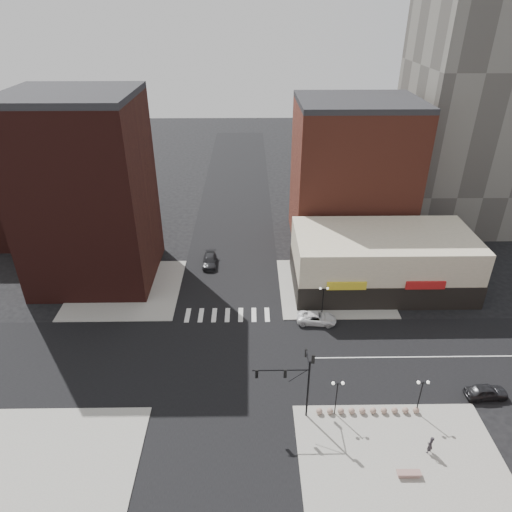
{
  "coord_description": "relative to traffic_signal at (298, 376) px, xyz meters",
  "views": [
    {
      "loc": [
        2.89,
        -39.08,
        35.34
      ],
      "look_at": [
        3.51,
        4.09,
        11.0
      ],
      "focal_mm": 32.0,
      "sensor_mm": 36.0,
      "label": 1
    }
  ],
  "objects": [
    {
      "name": "sidewalk_nw",
      "position": [
        -21.74,
        22.33,
        -4.9
      ],
      "size": [
        15.0,
        15.0,
        0.12
      ],
      "primitive_type": "cube",
      "color": "gray",
      "rests_on": "ground"
    },
    {
      "name": "bollard_row",
      "position": [
        6.99,
        -0.17,
        -4.53
      ],
      "size": [
        10.07,
        0.62,
        0.62
      ],
      "color": "#8B6C60",
      "rests_on": "sidewalk_se"
    },
    {
      "name": "road_ew",
      "position": [
        -7.24,
        7.83,
        -4.95
      ],
      "size": [
        200.0,
        14.0,
        0.02
      ],
      "primitive_type": "cube",
      "color": "black",
      "rests_on": "ground"
    },
    {
      "name": "dark_sedan_north",
      "position": [
        -10.52,
        28.8,
        -4.24
      ],
      "size": [
        2.13,
        4.99,
        1.44
      ],
      "primitive_type": "imported",
      "rotation": [
        0.0,
        0.0,
        0.02
      ],
      "color": "black",
      "rests_on": "ground"
    },
    {
      "name": "building_nw_low",
      "position": [
        -39.24,
        41.83,
        1.04
      ],
      "size": [
        20.0,
        18.0,
        12.0
      ],
      "primitive_type": "cube",
      "color": "#371511",
      "rests_on": "ground"
    },
    {
      "name": "building_ne_midrise",
      "position": [
        11.76,
        37.33,
        6.04
      ],
      "size": [
        18.0,
        15.0,
        22.0
      ],
      "primitive_type": "cube",
      "color": "brown",
      "rests_on": "ground"
    },
    {
      "name": "street_lamp_se_b",
      "position": [
        11.76,
        -0.17,
        -1.67
      ],
      "size": [
        1.22,
        0.32,
        4.16
      ],
      "color": "black",
      "rests_on": "sidewalk_se"
    },
    {
      "name": "white_suv",
      "position": [
        3.87,
        14.33,
        -4.28
      ],
      "size": [
        5.13,
        2.74,
        1.37
      ],
      "primitive_type": "imported",
      "rotation": [
        0.0,
        0.0,
        1.47
      ],
      "color": "white",
      "rests_on": "ground"
    },
    {
      "name": "building_ne_row",
      "position": [
        13.76,
        22.83,
        -1.66
      ],
      "size": [
        24.2,
        12.2,
        8.0
      ],
      "color": "beige",
      "rests_on": "ground"
    },
    {
      "name": "dark_sedan_east",
      "position": [
        19.46,
        1.83,
        -4.24
      ],
      "size": [
        4.34,
        1.95,
        1.45
      ],
      "primitive_type": "imported",
      "rotation": [
        0.0,
        0.0,
        1.63
      ],
      "color": "black",
      "rests_on": "ground"
    },
    {
      "name": "building_nw",
      "position": [
        -26.24,
        26.33,
        7.54
      ],
      "size": [
        16.0,
        15.0,
        25.0
      ],
      "primitive_type": "cube",
      "color": "#371511",
      "rests_on": "ground"
    },
    {
      "name": "road_ns",
      "position": [
        -7.24,
        7.83,
        -4.95
      ],
      "size": [
        14.0,
        200.0,
        0.02
      ],
      "primitive_type": "cube",
      "color": "black",
      "rests_on": "ground"
    },
    {
      "name": "ground",
      "position": [
        -7.24,
        7.83,
        -4.96
      ],
      "size": [
        240.0,
        240.0,
        0.0
      ],
      "primitive_type": "plane",
      "color": "black",
      "rests_on": "ground"
    },
    {
      "name": "sidewalk_sw",
      "position": [
        -21.74,
        -6.67,
        -4.9
      ],
      "size": [
        15.0,
        15.0,
        0.12
      ],
      "primitive_type": "cube",
      "color": "gray",
      "rests_on": "ground"
    },
    {
      "name": "sidewalk_ne",
      "position": [
        7.26,
        22.33,
        -4.9
      ],
      "size": [
        15.0,
        15.0,
        0.12
      ],
      "primitive_type": "cube",
      "color": "gray",
      "rests_on": "ground"
    },
    {
      "name": "sidewalk_se",
      "position": [
        8.76,
        -6.17,
        -4.9
      ],
      "size": [
        18.0,
        14.0,
        0.12
      ],
      "primitive_type": "cube",
      "color": "gray",
      "rests_on": "ground"
    },
    {
      "name": "street_lamp_se_a",
      "position": [
        3.76,
        -0.17,
        -1.67
      ],
      "size": [
        1.22,
        0.32,
        4.16
      ],
      "color": "black",
      "rests_on": "sidewalk_se"
    },
    {
      "name": "street_lamp_ne",
      "position": [
        4.76,
        15.83,
        -1.67
      ],
      "size": [
        1.22,
        0.32,
        4.16
      ],
      "color": "black",
      "rests_on": "sidewalk_ne"
    },
    {
      "name": "pedestrian",
      "position": [
        11.42,
        -4.65,
        -3.89
      ],
      "size": [
        0.83,
        0.78,
        1.91
      ],
      "primitive_type": "imported",
      "rotation": [
        0.0,
        0.0,
        3.77
      ],
      "color": "#272429",
      "rests_on": "sidewalk_se"
    },
    {
      "name": "stone_bench",
      "position": [
        8.93,
        -6.94,
        -4.59
      ],
      "size": [
        2.03,
        0.64,
        0.47
      ],
      "rotation": [
        0.0,
        0.0,
        -0.01
      ],
      "color": "#936D65",
      "rests_on": "sidewalk_se"
    },
    {
      "name": "traffic_signal",
      "position": [
        0.0,
        0.0,
        0.0
      ],
      "size": [
        5.59,
        3.09,
        7.77
      ],
      "color": "black",
      "rests_on": "ground"
    }
  ]
}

